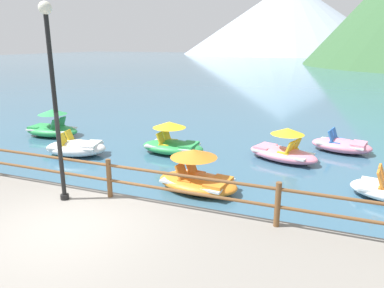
{
  "coord_description": "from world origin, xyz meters",
  "views": [
    {
      "loc": [
        4.78,
        -5.22,
        4.0
      ],
      "look_at": [
        0.77,
        5.0,
        0.9
      ],
      "focal_mm": 33.71,
      "sensor_mm": 36.0,
      "label": 1
    }
  ],
  "objects_px": {
    "pedal_boat_3": "(52,127)",
    "pedal_boat_6": "(342,145)",
    "pedal_boat_0": "(197,177)",
    "pedal_boat_1": "(283,150)",
    "pedal_boat_4": "(76,148)",
    "pedal_boat_5": "(172,143)",
    "lamp_post": "(53,88)"
  },
  "relations": [
    {
      "from": "pedal_boat_4",
      "to": "pedal_boat_5",
      "type": "xyz_separation_m",
      "value": [
        3.19,
        1.49,
        0.11
      ]
    },
    {
      "from": "pedal_boat_0",
      "to": "pedal_boat_3",
      "type": "height_order",
      "value": "pedal_boat_3"
    },
    {
      "from": "pedal_boat_3",
      "to": "pedal_boat_6",
      "type": "xyz_separation_m",
      "value": [
        11.89,
        2.11,
        -0.13
      ]
    },
    {
      "from": "pedal_boat_4",
      "to": "pedal_boat_0",
      "type": "bearing_deg",
      "value": -15.31
    },
    {
      "from": "pedal_boat_0",
      "to": "pedal_boat_6",
      "type": "distance_m",
      "value": 6.64
    },
    {
      "from": "pedal_boat_4",
      "to": "pedal_boat_6",
      "type": "distance_m",
      "value": 9.91
    },
    {
      "from": "pedal_boat_3",
      "to": "pedal_boat_4",
      "type": "distance_m",
      "value": 3.41
    },
    {
      "from": "pedal_boat_4",
      "to": "pedal_boat_6",
      "type": "relative_size",
      "value": 1.04
    },
    {
      "from": "pedal_boat_1",
      "to": "pedal_boat_3",
      "type": "bearing_deg",
      "value": -178.68
    },
    {
      "from": "pedal_boat_0",
      "to": "pedal_boat_3",
      "type": "relative_size",
      "value": 0.98
    },
    {
      "from": "lamp_post",
      "to": "pedal_boat_0",
      "type": "relative_size",
      "value": 1.77
    },
    {
      "from": "pedal_boat_3",
      "to": "pedal_boat_5",
      "type": "distance_m",
      "value": 6.03
    },
    {
      "from": "lamp_post",
      "to": "pedal_boat_1",
      "type": "xyz_separation_m",
      "value": [
        4.28,
        6.11,
        -2.67
      ]
    },
    {
      "from": "pedal_boat_3",
      "to": "pedal_boat_5",
      "type": "height_order",
      "value": "pedal_boat_3"
    },
    {
      "from": "pedal_boat_0",
      "to": "pedal_boat_5",
      "type": "height_order",
      "value": "pedal_boat_5"
    },
    {
      "from": "pedal_boat_1",
      "to": "pedal_boat_3",
      "type": "relative_size",
      "value": 1.08
    },
    {
      "from": "pedal_boat_0",
      "to": "pedal_boat_1",
      "type": "height_order",
      "value": "pedal_boat_1"
    },
    {
      "from": "pedal_boat_1",
      "to": "lamp_post",
      "type": "bearing_deg",
      "value": -125.04
    },
    {
      "from": "pedal_boat_1",
      "to": "pedal_boat_6",
      "type": "bearing_deg",
      "value": 44.3
    },
    {
      "from": "pedal_boat_0",
      "to": "pedal_boat_6",
      "type": "height_order",
      "value": "pedal_boat_0"
    },
    {
      "from": "pedal_boat_5",
      "to": "lamp_post",
      "type": "bearing_deg",
      "value": -93.49
    },
    {
      "from": "pedal_boat_1",
      "to": "pedal_boat_5",
      "type": "relative_size",
      "value": 1.15
    },
    {
      "from": "pedal_boat_1",
      "to": "pedal_boat_4",
      "type": "relative_size",
      "value": 1.11
    },
    {
      "from": "lamp_post",
      "to": "pedal_boat_4",
      "type": "bearing_deg",
      "value": 125.7
    },
    {
      "from": "pedal_boat_3",
      "to": "pedal_boat_0",
      "type": "bearing_deg",
      "value": -22.43
    },
    {
      "from": "pedal_boat_4",
      "to": "pedal_boat_5",
      "type": "height_order",
      "value": "pedal_boat_5"
    },
    {
      "from": "lamp_post",
      "to": "pedal_boat_5",
      "type": "distance_m",
      "value": 6.09
    },
    {
      "from": "pedal_boat_4",
      "to": "pedal_boat_5",
      "type": "relative_size",
      "value": 1.04
    },
    {
      "from": "pedal_boat_4",
      "to": "pedal_boat_5",
      "type": "bearing_deg",
      "value": 25.05
    },
    {
      "from": "pedal_boat_3",
      "to": "pedal_boat_5",
      "type": "xyz_separation_m",
      "value": [
        6.02,
        -0.41,
        -0.0
      ]
    },
    {
      "from": "pedal_boat_0",
      "to": "pedal_boat_5",
      "type": "distance_m",
      "value": 3.6
    },
    {
      "from": "pedal_boat_3",
      "to": "pedal_boat_6",
      "type": "height_order",
      "value": "pedal_boat_3"
    }
  ]
}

